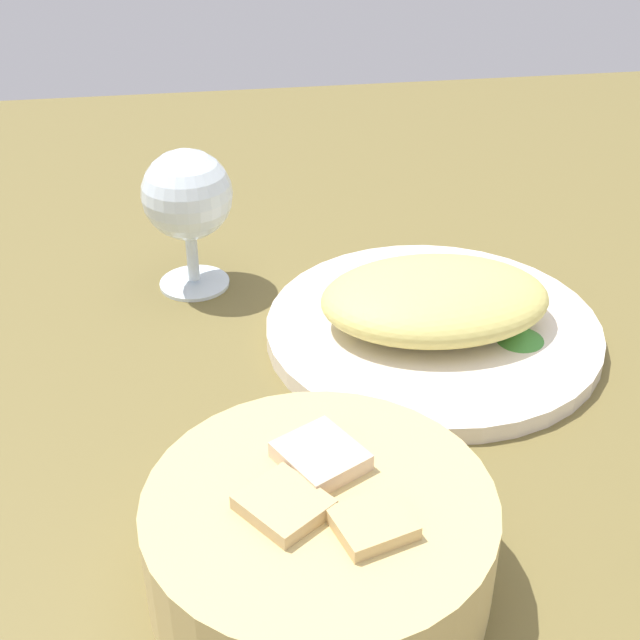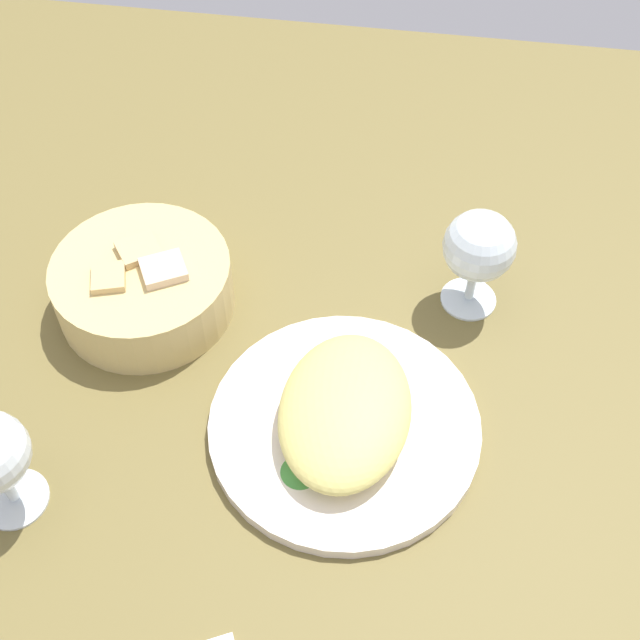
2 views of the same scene
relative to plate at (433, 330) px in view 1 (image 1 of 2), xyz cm
name	(u,v)px [view 1 (image 1 of 2)]	position (x,y,z in cm)	size (l,w,h in cm)	color
ground_plane	(467,392)	(-1.17, 5.98, -1.70)	(140.00, 140.00, 2.00)	brown
plate	(433,330)	(0.00, 0.00, 0.00)	(26.10, 26.10, 1.40)	white
omelette	(435,299)	(0.00, 0.00, 2.85)	(17.70, 12.39, 4.29)	#D1C469
lettuce_garnish	(520,334)	(-5.88, 3.31, 1.25)	(3.67, 3.67, 1.11)	#418D38
bread_basket	(320,540)	(12.36, 23.05, 2.56)	(18.71, 18.71, 7.21)	tan
wine_glass_near	(187,200)	(18.29, -11.14, 7.35)	(7.52, 7.52, 12.26)	silver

